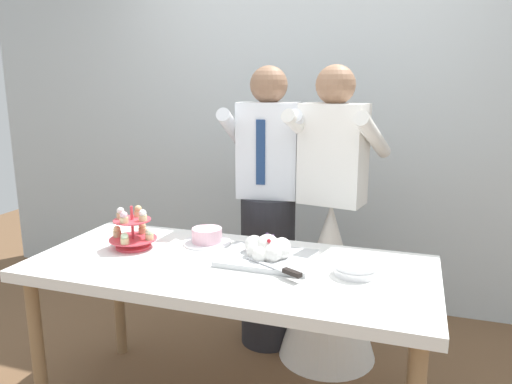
% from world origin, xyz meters
% --- Properties ---
extents(rear_wall, '(5.20, 0.10, 2.90)m').
position_xyz_m(rear_wall, '(0.00, 1.47, 1.45)').
color(rear_wall, silver).
rests_on(rear_wall, ground_plane).
extents(dessert_table, '(1.80, 0.80, 0.78)m').
position_xyz_m(dessert_table, '(0.00, 0.00, 0.70)').
color(dessert_table, white).
rests_on(dessert_table, ground_plane).
extents(cupcake_stand, '(0.23, 0.23, 0.21)m').
position_xyz_m(cupcake_stand, '(-0.52, 0.05, 0.86)').
color(cupcake_stand, '#D83F4C').
rests_on(cupcake_stand, dessert_table).
extents(main_cake_tray, '(0.42, 0.37, 0.12)m').
position_xyz_m(main_cake_tray, '(0.16, 0.09, 0.82)').
color(main_cake_tray, silver).
rests_on(main_cake_tray, dessert_table).
extents(plate_stack, '(0.18, 0.18, 0.05)m').
position_xyz_m(plate_stack, '(0.55, 0.04, 0.80)').
color(plate_stack, white).
rests_on(plate_stack, dessert_table).
extents(round_cake, '(0.24, 0.24, 0.08)m').
position_xyz_m(round_cake, '(-0.20, 0.22, 0.81)').
color(round_cake, white).
rests_on(round_cake, dessert_table).
extents(person_groom, '(0.51, 0.54, 1.66)m').
position_xyz_m(person_groom, '(-0.04, 0.72, 0.75)').
color(person_groom, '#232328').
rests_on(person_groom, ground_plane).
extents(person_bride, '(0.57, 0.56, 1.66)m').
position_xyz_m(person_bride, '(0.34, 0.67, 0.58)').
color(person_bride, white).
rests_on(person_bride, ground_plane).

